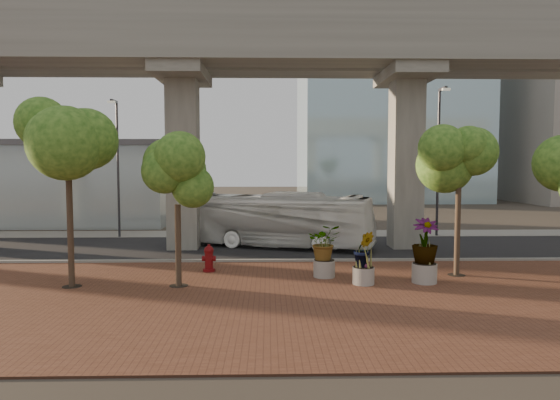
{
  "coord_description": "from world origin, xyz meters",
  "views": [
    {
      "loc": [
        -1.45,
        -24.85,
        4.51
      ],
      "look_at": [
        -0.85,
        0.5,
        2.74
      ],
      "focal_mm": 32.0,
      "sensor_mm": 36.0,
      "label": 1
    }
  ],
  "objects": [
    {
      "name": "asphalt_road",
      "position": [
        0.0,
        2.0,
        0.02
      ],
      "size": [
        90.0,
        8.0,
        0.04
      ],
      "primitive_type": "cube",
      "color": "black",
      "rests_on": "ground"
    },
    {
      "name": "transit_viaduct",
      "position": [
        0.0,
        2.0,
        7.29
      ],
      "size": [
        72.0,
        5.6,
        12.4
      ],
      "color": "gray",
      "rests_on": "ground"
    },
    {
      "name": "curb_strip",
      "position": [
        0.0,
        -2.0,
        0.08
      ],
      "size": [
        70.0,
        0.25,
        0.16
      ],
      "primitive_type": "cube",
      "color": "gray",
      "rests_on": "ground"
    },
    {
      "name": "planter_left",
      "position": [
        2.11,
        -6.5,
        1.28
      ],
      "size": [
        1.82,
        1.82,
        2.0
      ],
      "color": "#A19C92",
      "rests_on": "ground"
    },
    {
      "name": "planter_right",
      "position": [
        4.47,
        -6.32,
        1.54
      ],
      "size": [
        2.29,
        2.29,
        2.45
      ],
      "color": "#A19D91",
      "rests_on": "ground"
    },
    {
      "name": "street_tree_near_east",
      "position": [
        6.18,
        -5.06,
        4.81
      ],
      "size": [
        3.66,
        3.66,
        6.44
      ],
      "color": "#4E3A2C",
      "rests_on": "ground"
    },
    {
      "name": "ground",
      "position": [
        0.0,
        0.0,
        0.0
      ],
      "size": [
        160.0,
        160.0,
        0.0
      ],
      "primitive_type": "plane",
      "color": "#352E26",
      "rests_on": "ground"
    },
    {
      "name": "street_tree_near_west",
      "position": [
        -4.77,
        -6.61,
        4.0
      ],
      "size": [
        3.22,
        3.22,
        5.43
      ],
      "color": "#4E3A2C",
      "rests_on": "ground"
    },
    {
      "name": "transit_bus",
      "position": [
        -1.08,
        2.26,
        1.5
      ],
      "size": [
        10.96,
        6.0,
        2.99
      ],
      "primitive_type": "imported",
      "rotation": [
        0.0,
        0.0,
        1.23
      ],
      "color": "white",
      "rests_on": "ground"
    },
    {
      "name": "street_tree_far_west",
      "position": [
        -8.67,
        -6.64,
        5.16
      ],
      "size": [
        3.94,
        3.94,
        6.92
      ],
      "color": "#4E3A2C",
      "rests_on": "ground"
    },
    {
      "name": "streetlamp_east",
      "position": [
        9.25,
        6.24,
        5.38
      ],
      "size": [
        0.46,
        1.34,
        9.22
      ],
      "color": "#2B2B30",
      "rests_on": "ground"
    },
    {
      "name": "planter_front",
      "position": [
        0.78,
        -5.25,
        1.34
      ],
      "size": [
        1.92,
        1.92,
        2.11
      ],
      "color": "#A9A399",
      "rests_on": "ground"
    },
    {
      "name": "station_pavilion",
      "position": [
        -20.0,
        16.0,
        3.22
      ],
      "size": [
        23.0,
        13.0,
        6.3
      ],
      "color": "#A8B9C0",
      "rests_on": "ground"
    },
    {
      "name": "brick_plaza",
      "position": [
        0.0,
        -8.0,
        0.03
      ],
      "size": [
        70.0,
        13.0,
        0.06
      ],
      "primitive_type": "cube",
      "color": "brown",
      "rests_on": "ground"
    },
    {
      "name": "streetlamp_west",
      "position": [
        -10.73,
        6.09,
        4.9
      ],
      "size": [
        0.42,
        1.22,
        8.39
      ],
      "color": "#323338",
      "rests_on": "ground"
    },
    {
      "name": "far_sidewalk",
      "position": [
        0.0,
        7.5,
        0.03
      ],
      "size": [
        90.0,
        3.0,
        0.06
      ],
      "primitive_type": "cube",
      "color": "gray",
      "rests_on": "ground"
    },
    {
      "name": "fire_hydrant",
      "position": [
        -3.95,
        -4.11,
        0.61
      ],
      "size": [
        0.57,
        0.51,
        1.14
      ],
      "color": "maroon",
      "rests_on": "ground"
    }
  ]
}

